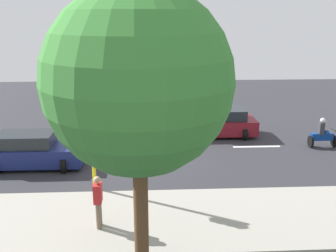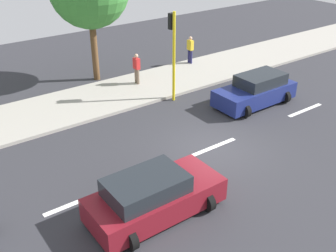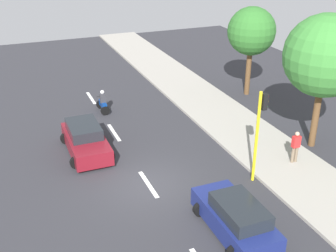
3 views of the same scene
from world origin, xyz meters
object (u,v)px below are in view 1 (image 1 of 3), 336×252
car_dark_blue (33,151)px  pedestrian_near_signal (98,200)px  car_maroon (217,123)px  motorcycle (322,135)px  street_tree_north (138,82)px  traffic_light_corner (91,118)px

car_dark_blue → pedestrian_near_signal: size_ratio=2.53×
car_maroon → pedestrian_near_signal: 10.86m
car_dark_blue → motorcycle: bearing=97.4°
pedestrian_near_signal → street_tree_north: street_tree_north is taller
car_dark_blue → pedestrian_near_signal: bearing=32.9°
motorcycle → pedestrian_near_signal: 12.59m
car_dark_blue → traffic_light_corner: (2.85, 3.05, 2.22)m
car_dark_blue → motorcycle: (-1.80, 13.81, -0.07)m
motorcycle → street_tree_north: street_tree_north is taller
traffic_light_corner → street_tree_north: size_ratio=0.62×
car_dark_blue → pedestrian_near_signal: pedestrian_near_signal is taller
motorcycle → street_tree_north: (9.51, -8.91, 4.43)m
pedestrian_near_signal → car_dark_blue: bearing=-147.1°
car_maroon → pedestrian_near_signal: size_ratio=2.58×
car_dark_blue → pedestrian_near_signal: 6.54m
car_dark_blue → pedestrian_near_signal: (5.48, 3.54, 0.35)m
car_maroon → traffic_light_corner: bearing=-40.3°
car_maroon → street_tree_north: size_ratio=0.60×
car_maroon → motorcycle: size_ratio=2.85×
car_maroon → pedestrian_near_signal: (9.47, -5.30, 0.35)m
motorcycle → car_maroon: bearing=-113.8°
car_dark_blue → traffic_light_corner: size_ratio=0.95×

